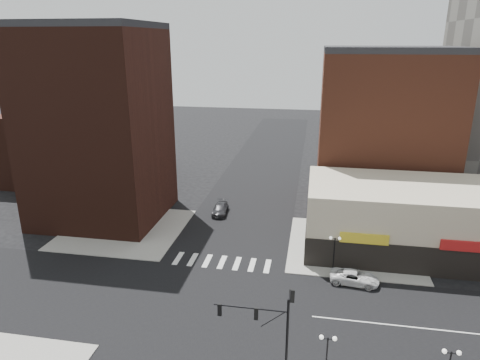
# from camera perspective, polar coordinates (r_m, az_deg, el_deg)

# --- Properties ---
(ground) EXTENTS (240.00, 240.00, 0.00)m
(ground) POSITION_cam_1_polar(r_m,az_deg,el_deg) (41.88, -4.78, -16.28)
(ground) COLOR black
(ground) RESTS_ON ground
(road_ew) EXTENTS (200.00, 14.00, 0.02)m
(road_ew) POSITION_cam_1_polar(r_m,az_deg,el_deg) (41.87, -4.78, -16.27)
(road_ew) COLOR black
(road_ew) RESTS_ON ground
(road_ns) EXTENTS (14.00, 200.00, 0.02)m
(road_ns) POSITION_cam_1_polar(r_m,az_deg,el_deg) (41.87, -4.78, -16.27)
(road_ns) COLOR black
(road_ns) RESTS_ON ground
(sidewalk_nw) EXTENTS (15.00, 15.00, 0.12)m
(sidewalk_nw) POSITION_cam_1_polar(r_m,az_deg,el_deg) (58.36, -15.07, -6.32)
(sidewalk_nw) COLOR gray
(sidewalk_nw) RESTS_ON ground
(sidewalk_ne) EXTENTS (15.00, 15.00, 0.12)m
(sidewalk_ne) POSITION_cam_1_polar(r_m,az_deg,el_deg) (53.53, 14.74, -8.61)
(sidewalk_ne) COLOR gray
(sidewalk_ne) RESTS_ON ground
(building_nw) EXTENTS (16.00, 15.00, 25.00)m
(building_nw) POSITION_cam_1_polar(r_m,az_deg,el_deg) (60.04, -18.38, 6.57)
(building_nw) COLOR #341810
(building_nw) RESTS_ON ground
(building_nw_low) EXTENTS (20.00, 18.00, 12.00)m
(building_nw_low) POSITION_cam_1_polar(r_m,az_deg,el_deg) (80.89, -20.99, 4.39)
(building_nw_low) COLOR #341810
(building_nw_low) RESTS_ON ground
(building_ne_midrise) EXTENTS (18.00, 15.00, 22.00)m
(building_ne_midrise) POSITION_cam_1_polar(r_m,az_deg,el_deg) (64.75, 18.59, 5.99)
(building_ne_midrise) COLOR brown
(building_ne_midrise) RESTS_ON ground
(building_ne_row) EXTENTS (24.20, 12.20, 8.00)m
(building_ne_row) POSITION_cam_1_polar(r_m,az_deg,el_deg) (53.67, 21.93, -5.49)
(building_ne_row) COLOR #BFB098
(building_ne_row) RESTS_ON ground
(traffic_signal) EXTENTS (5.59, 3.09, 7.77)m
(traffic_signal) POSITION_cam_1_polar(r_m,az_deg,el_deg) (31.65, 4.59, -18.12)
(traffic_signal) COLOR black
(traffic_signal) RESTS_ON ground
(street_lamp_se_a) EXTENTS (1.22, 0.32, 4.16)m
(street_lamp_se_a) POSITION_cam_1_polar(r_m,az_deg,el_deg) (32.51, 11.56, -21.07)
(street_lamp_se_a) COLOR black
(street_lamp_se_a) RESTS_ON sidewalk_se
(street_lamp_ne) EXTENTS (1.22, 0.32, 4.16)m
(street_lamp_ne) POSITION_cam_1_polar(r_m,az_deg,el_deg) (46.10, 12.50, -8.50)
(street_lamp_ne) COLOR black
(street_lamp_ne) RESTS_ON sidewalk_ne
(white_suv) EXTENTS (5.11, 2.76, 1.36)m
(white_suv) POSITION_cam_1_polar(r_m,az_deg,el_deg) (46.05, 15.02, -12.43)
(white_suv) COLOR silver
(white_suv) RESTS_ON ground
(dark_sedan_north) EXTENTS (2.29, 4.97, 1.41)m
(dark_sedan_north) POSITION_cam_1_polar(r_m,az_deg,el_deg) (61.09, -2.64, -3.88)
(dark_sedan_north) COLOR black
(dark_sedan_north) RESTS_ON ground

